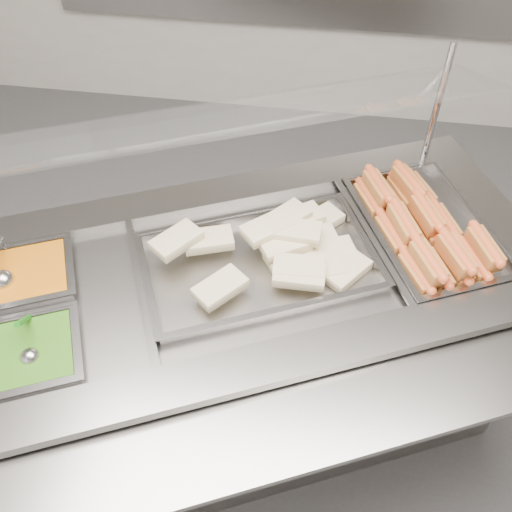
# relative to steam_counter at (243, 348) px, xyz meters

# --- Properties ---
(ground) EXTENTS (6.00, 6.00, 0.00)m
(ground) POSITION_rel_steam_counter_xyz_m (0.05, -0.30, -0.44)
(ground) COLOR #4E4E51
(ground) RESTS_ON ground
(steam_counter) EXTENTS (2.00, 1.50, 0.88)m
(steam_counter) POSITION_rel_steam_counter_xyz_m (0.00, 0.00, 0.00)
(steam_counter) COLOR gray
(steam_counter) RESTS_ON ground
(tray_rail) EXTENTS (1.69, 1.03, 0.05)m
(tray_rail) POSITION_rel_steam_counter_xyz_m (0.21, -0.45, 0.39)
(tray_rail) COLOR gray
(tray_rail) RESTS_ON steam_counter
(sneeze_guard) EXTENTS (1.58, 0.93, 0.43)m
(sneeze_guard) POSITION_rel_steam_counter_xyz_m (-0.09, 0.19, 0.79)
(sneeze_guard) COLOR silver
(sneeze_guard) RESTS_ON steam_counter
(pan_hotdogs) EXTENTS (0.52, 0.62, 0.10)m
(pan_hotdogs) POSITION_rel_steam_counter_xyz_m (0.55, 0.25, 0.40)
(pan_hotdogs) COLOR gray
(pan_hotdogs) RESTS_ON steam_counter
(pan_wraps) EXTENTS (0.76, 0.63, 0.07)m
(pan_wraps) POSITION_rel_steam_counter_xyz_m (0.05, 0.02, 0.41)
(pan_wraps) COLOR gray
(pan_wraps) RESTS_ON steam_counter
(pan_beans) EXTENTS (0.36, 0.33, 0.10)m
(pan_beans) POSITION_rel_steam_counter_xyz_m (-0.63, -0.13, 0.40)
(pan_beans) COLOR gray
(pan_beans) RESTS_ON steam_counter
(pan_peas) EXTENTS (0.36, 0.33, 0.10)m
(pan_peas) POSITION_rel_steam_counter_xyz_m (-0.51, -0.39, 0.40)
(pan_peas) COLOR gray
(pan_peas) RESTS_ON steam_counter
(hotdogs_in_buns) EXTENTS (0.44, 0.54, 0.11)m
(hotdogs_in_buns) POSITION_rel_steam_counter_xyz_m (0.53, 0.23, 0.45)
(hotdogs_in_buns) COLOR #A55A22
(hotdogs_in_buns) RESTS_ON pan_hotdogs
(tortilla_wraps) EXTENTS (0.65, 0.51, 0.09)m
(tortilla_wraps) POSITION_rel_steam_counter_xyz_m (0.13, 0.07, 0.45)
(tortilla_wraps) COLOR tan
(tortilla_wraps) RESTS_ON pan_wraps
(ladle) EXTENTS (0.11, 0.18, 0.13)m
(ladle) POSITION_rel_steam_counter_xyz_m (-0.66, -0.16, 0.45)
(ladle) COLOR #B5B5BA
(ladle) RESTS_ON pan_beans
(serving_spoon) EXTENTS (0.09, 0.16, 0.15)m
(serving_spoon) POSITION_rel_steam_counter_xyz_m (-0.48, -0.38, 0.45)
(serving_spoon) COLOR #B5B5BA
(serving_spoon) RESTS_ON pan_peas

